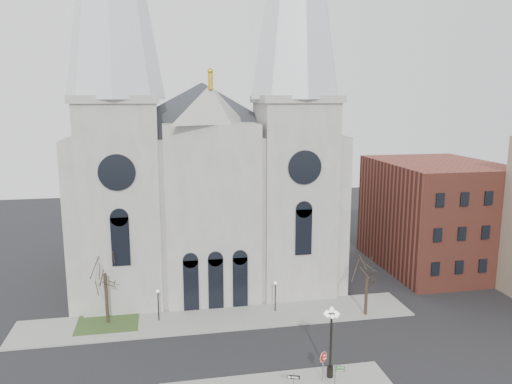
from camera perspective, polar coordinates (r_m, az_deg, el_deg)
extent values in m
plane|color=black|center=(42.86, -2.44, -20.41)|extent=(160.00, 160.00, 0.00)
cube|color=gray|center=(52.47, -4.26, -14.19)|extent=(40.00, 6.00, 0.14)
cube|color=#27431D|center=(53.43, -16.57, -14.14)|extent=(6.00, 5.00, 0.18)
cube|color=gray|center=(63.90, -5.94, -1.21)|extent=(30.00, 24.00, 18.00)
pyramid|color=#2D3035|center=(62.56, -6.21, 12.35)|extent=(33.00, 26.40, 6.00)
cube|color=gray|center=(55.12, -15.08, -1.32)|extent=(8.00, 8.00, 22.00)
cylinder|color=black|center=(50.46, -15.62, 2.18)|extent=(3.60, 0.30, 3.60)
cube|color=gray|center=(56.90, 4.36, -0.61)|extent=(8.00, 8.00, 22.00)
cylinder|color=black|center=(52.39, 5.58, 2.83)|extent=(3.60, 0.30, 3.60)
cube|color=gray|center=(54.02, -5.02, -2.59)|extent=(10.00, 5.00, 19.50)
pyramid|color=gray|center=(52.58, -5.23, 9.97)|extent=(11.00, 5.00, 4.00)
cube|color=brown|center=(69.79, 19.79, -2.46)|extent=(14.00, 18.00, 14.00)
cylinder|color=black|center=(52.43, -16.72, -11.62)|extent=(0.32, 0.32, 5.25)
cylinder|color=black|center=(53.52, 12.47, -11.55)|extent=(0.32, 0.32, 4.20)
cylinder|color=black|center=(52.03, -11.10, -12.70)|extent=(0.12, 0.12, 3.00)
sphere|color=white|center=(51.42, -11.16, -11.07)|extent=(0.32, 0.32, 0.32)
cylinder|color=black|center=(53.22, 2.22, -11.95)|extent=(0.12, 0.12, 3.00)
sphere|color=white|center=(52.63, 2.23, -10.35)|extent=(0.32, 0.32, 0.32)
cylinder|color=slate|center=(41.84, 7.65, -19.19)|extent=(0.09, 0.09, 2.42)
cylinder|color=#B7160C|center=(41.43, 7.68, -18.18)|extent=(0.83, 0.23, 0.84)
cylinder|color=white|center=(41.43, 7.68, -18.18)|extent=(0.89, 0.22, 0.91)
cube|color=white|center=(41.36, 7.69, -18.01)|extent=(0.46, 0.12, 0.11)
cube|color=white|center=(41.50, 7.68, -18.34)|extent=(0.52, 0.14, 0.11)
cylinder|color=black|center=(41.76, 8.54, -17.05)|extent=(0.18, 0.18, 5.26)
cylinder|color=black|center=(42.82, 8.45, -19.63)|extent=(0.50, 0.50, 0.91)
sphere|color=white|center=(40.40, 8.66, -13.10)|extent=(0.37, 0.37, 0.37)
cube|color=black|center=(39.16, 4.33, -20.33)|extent=(0.88, 0.31, 0.30)
cylinder|color=slate|center=(40.39, 8.98, -20.41)|extent=(0.10, 0.10, 2.42)
cube|color=#0D5E14|center=(39.86, 9.61, -19.14)|extent=(0.65, 0.27, 0.17)
cube|color=#0D5E14|center=(39.97, 9.60, -19.42)|extent=(0.65, 0.27, 0.17)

